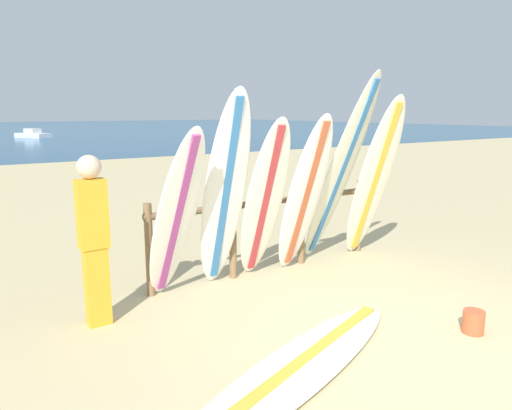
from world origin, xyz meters
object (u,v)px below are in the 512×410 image
Objects in this scene: surfboard_leaning_far_left at (176,217)px; surfboard_leaning_right at (374,180)px; surfboard_leaning_center at (305,196)px; beachgoer_standing at (94,234)px; surfboard_leaning_center_left at (264,202)px; surfboard_lying_on_sand at (299,367)px; small_boat_offshore at (33,135)px; surfboard_leaning_left at (225,193)px; surfboard_rack at (269,220)px; sand_bucket at (473,322)px; surfboard_leaning_center_right at (340,171)px.

surfboard_leaning_right is (2.86, -0.00, 0.17)m from surfboard_leaning_far_left.
beachgoer_standing is (-2.54, -0.05, -0.11)m from surfboard_leaning_center.
surfboard_leaning_right reaches higher than surfboard_leaning_center_left.
beachgoer_standing is at bearing 122.65° from surfboard_lying_on_sand.
surfboard_leaning_center_left is 0.59× the size of small_boat_offshore.
surfboard_leaning_left is at bearing 2.80° from beachgoer_standing.
surfboard_rack is 1.02m from surfboard_leaning_left.
surfboard_rack is at bearing 163.51° from surfboard_leaning_right.
surfboard_leaning_far_left is at bearing -95.83° from small_boat_offshore.
surfboard_leaning_center is at bearing 1.02° from beachgoer_standing.
surfboard_leaning_center reaches higher than sand_bucket.
surfboard_leaning_center_right is (0.62, 0.06, 0.25)m from surfboard_leaning_center.
surfboard_leaning_center is 2.33m from sand_bucket.
surfboard_leaning_center is 0.67m from surfboard_leaning_center_right.
surfboard_leaning_right reaches higher than surfboard_lying_on_sand.
surfboard_leaning_center is (1.71, 0.04, 0.05)m from surfboard_leaning_far_left.
surfboard_leaning_right reaches higher than small_boat_offshore.
surfboard_rack is 1.72× the size of surfboard_leaning_far_left.
beachgoer_standing is at bearing -178.17° from surfboard_leaning_center_right.
surfboard_leaning_left is 1.73m from surfboard_leaning_center_right.
surfboard_leaning_center_right is 1.12× the size of surfboard_leaning_right.
surfboard_lying_on_sand is 1.79× the size of beachgoer_standing.
surfboard_leaning_far_left is 8.83× the size of sand_bucket.
surfboard_leaning_far_left is 1.97m from surfboard_lying_on_sand.
surfboard_leaning_center_left is 1.95m from beachgoer_standing.
surfboard_leaning_left reaches higher than sand_bucket.
beachgoer_standing is at bearing -179.39° from surfboard_leaning_far_left.
surfboard_leaning_left is 1.39× the size of beachgoer_standing.
sand_bucket is at bearing -56.50° from surfboard_leaning_left.
small_boat_offshore is (2.50, 35.41, -0.74)m from surfboard_leaning_center_left.
sand_bucket is (2.03, -2.08, -0.85)m from surfboard_leaning_far_left.
surfboard_lying_on_sand is at bearing -115.69° from surfboard_leaning_center_left.
surfboard_leaning_center_left is at bearing 113.18° from sand_bucket.
surfboard_leaning_far_left is at bearing -178.78° from surfboard_leaning_center.
surfboard_rack is at bearing 125.27° from surfboard_leaning_center.
surfboard_leaning_far_left is at bearing -163.93° from surfboard_rack.
beachgoer_standing is 35.74m from small_boat_offshore.
surfboard_leaning_center_left is at bearing 2.29° from surfboard_leaning_far_left.
beachgoer_standing reaches higher than surfboard_rack.
surfboard_leaning_center_right is 0.75× the size of small_boat_offshore.
sand_bucket is (0.59, -2.50, -0.56)m from surfboard_rack.
surfboard_leaning_center is at bearing -0.81° from surfboard_leaning_center_left.
surfboard_rack is 1.12m from surfboard_leaning_center_right.
surfboard_leaning_far_left is at bearing 134.24° from sand_bucket.
beachgoer_standing is at bearing -178.98° from surfboard_leaning_center.
surfboard_leaning_right is at bearing -1.62° from surfboard_leaning_center_left.
surfboard_leaning_left is (-0.83, -0.35, 0.47)m from surfboard_rack.
surfboard_leaning_left is (0.61, 0.06, 0.19)m from surfboard_leaning_far_left.
beachgoer_standing reaches higher than small_boat_offshore.
beachgoer_standing reaches higher than surfboard_lying_on_sand.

